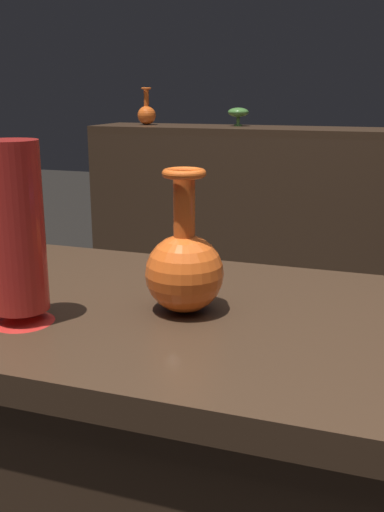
% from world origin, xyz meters
% --- Properties ---
extents(display_plinth, '(1.20, 0.64, 0.80)m').
position_xyz_m(display_plinth, '(0.00, 0.00, 0.40)').
color(display_plinth, '#382619').
rests_on(display_plinth, ground_plane).
extents(back_display_shelf, '(2.60, 0.40, 0.99)m').
position_xyz_m(back_display_shelf, '(0.00, 2.20, 0.49)').
color(back_display_shelf, '#382619').
rests_on(back_display_shelf, ground_plane).
extents(vase_centerpiece, '(0.14, 0.14, 0.25)m').
position_xyz_m(vase_centerpiece, '(-0.02, -0.01, 0.88)').
color(vase_centerpiece, '#E55B1E').
rests_on(vase_centerpiece, display_plinth).
extents(vase_tall_behind, '(0.11, 0.11, 0.30)m').
position_xyz_m(vase_tall_behind, '(-0.27, -0.15, 0.95)').
color(vase_tall_behind, red).
rests_on(vase_tall_behind, display_plinth).
extents(shelf_vase_far_left, '(0.10, 0.10, 0.20)m').
position_xyz_m(shelf_vase_far_left, '(-1.04, 2.22, 1.05)').
color(shelf_vase_far_left, '#E55B1E').
rests_on(shelf_vase_far_left, back_display_shelf).
extents(shelf_vase_left, '(0.11, 0.11, 0.10)m').
position_xyz_m(shelf_vase_left, '(-0.52, 2.26, 1.06)').
color(shelf_vase_left, '#477A38').
rests_on(shelf_vase_left, back_display_shelf).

